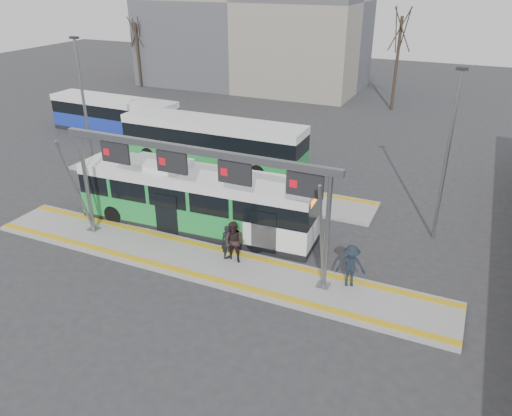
{
  "coord_description": "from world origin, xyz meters",
  "views": [
    {
      "loc": [
        10.02,
        -16.5,
        11.98
      ],
      "look_at": [
        1.23,
        3.0,
        1.69
      ],
      "focal_mm": 35.0,
      "sensor_mm": 36.0,
      "label": 1
    }
  ],
  "objects_px": {
    "gantry": "(195,171)",
    "hero_bus": "(196,200)",
    "passenger_c": "(351,266)",
    "passenger_a": "(228,243)",
    "passenger_b": "(234,242)"
  },
  "relations": [
    {
      "from": "passenger_a",
      "to": "passenger_c",
      "type": "relative_size",
      "value": 0.87
    },
    {
      "from": "gantry",
      "to": "passenger_a",
      "type": "bearing_deg",
      "value": 16.63
    },
    {
      "from": "hero_bus",
      "to": "passenger_a",
      "type": "bearing_deg",
      "value": -40.48
    },
    {
      "from": "gantry",
      "to": "passenger_c",
      "type": "relative_size",
      "value": 7.04
    },
    {
      "from": "hero_bus",
      "to": "passenger_c",
      "type": "distance_m",
      "value": 8.72
    },
    {
      "from": "hero_bus",
      "to": "gantry",
      "type": "bearing_deg",
      "value": -60.53
    },
    {
      "from": "gantry",
      "to": "passenger_a",
      "type": "xyz_separation_m",
      "value": [
        1.26,
        0.38,
        -3.35
      ]
    },
    {
      "from": "passenger_a",
      "to": "gantry",
      "type": "bearing_deg",
      "value": 176.8
    },
    {
      "from": "gantry",
      "to": "hero_bus",
      "type": "bearing_deg",
      "value": 122.17
    },
    {
      "from": "passenger_b",
      "to": "passenger_c",
      "type": "bearing_deg",
      "value": 6.54
    },
    {
      "from": "hero_bus",
      "to": "passenger_b",
      "type": "distance_m",
      "value": 4.09
    },
    {
      "from": "hero_bus",
      "to": "passenger_a",
      "type": "xyz_separation_m",
      "value": [
        2.92,
        -2.26,
        -0.58
      ]
    },
    {
      "from": "hero_bus",
      "to": "passenger_c",
      "type": "relative_size",
      "value": 6.67
    },
    {
      "from": "hero_bus",
      "to": "passenger_a",
      "type": "height_order",
      "value": "hero_bus"
    },
    {
      "from": "gantry",
      "to": "passenger_b",
      "type": "relative_size",
      "value": 6.7
    }
  ]
}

